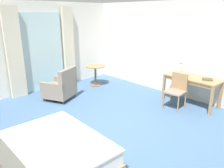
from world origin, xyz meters
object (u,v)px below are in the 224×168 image
Objects in this scene: desk_lamp at (181,64)px; armchair_by_window at (61,87)px; bed at (24,168)px; closed_book at (207,79)px; writing_desk at (192,81)px; round_cafe_table at (95,71)px; desk_chair at (177,89)px.

desk_lamp reaches higher than armchair_by_window.
armchair_by_window is at bearing 49.72° from bed.
bed is 4.58m from closed_book.
desk_lamp is 0.49× the size of armchair_by_window.
armchair_by_window is at bearing 130.74° from writing_desk.
closed_book is at bearing -75.84° from round_cafe_table.
bed is 9.61× the size of closed_book.
desk_lamp is 2.86m from round_cafe_table.
bed is at bearing -178.35° from desk_lamp.
round_cafe_table is at bearing 75.90° from closed_book.
desk_lamp is 0.77m from closed_book.
round_cafe_table is at bearing 37.79° from bed.
writing_desk is at bearing -2.36° from bed.
writing_desk is at bearing -18.31° from desk_chair.
writing_desk is at bearing -74.13° from desk_lamp.
round_cafe_table is (-0.81, 3.02, -0.15)m from writing_desk.
bed is 4.01m from desk_chair.
bed is 3.34× the size of round_cafe_table.
desk_chair is 3.76× the size of closed_book.
closed_book is at bearing -7.07° from bed.
round_cafe_table is at bearing 104.95° from writing_desk.
round_cafe_table is at bearing 96.75° from desk_chair.
armchair_by_window is (-1.86, 2.55, -0.16)m from desk_chair.
desk_chair is 0.71m from desk_lamp.
writing_desk is (4.46, -0.18, 0.41)m from bed.
writing_desk is 1.44× the size of armchair_by_window.
armchair_by_window is at bearing 133.11° from desk_lamp.
bed is 4.46m from desk_lamp.
armchair_by_window reaches higher than closed_book.
desk_chair is 2.89m from round_cafe_table.
closed_book is at bearing -45.73° from desk_chair.
bed is at bearing 144.68° from closed_book.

